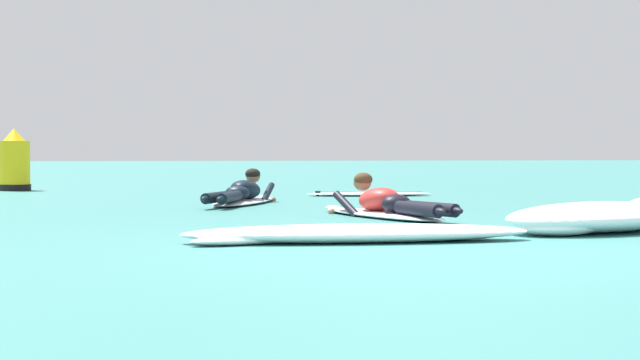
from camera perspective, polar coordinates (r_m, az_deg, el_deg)
ground_plane at (r=16.84m, az=-2.77°, el=-0.76°), size 120.00×120.00×0.00m
surfer_near at (r=10.39m, az=4.00°, el=-1.57°), size 1.21×2.57×0.53m
surfer_far at (r=13.05m, az=-4.76°, el=-0.90°), size 1.39×2.65×0.54m
drifting_surfboard at (r=15.50m, az=2.96°, el=-0.85°), size 2.12×0.77×0.16m
whitewater_front at (r=7.58m, az=2.32°, el=-3.28°), size 2.88×0.70×0.15m
whitewater_mid_right at (r=8.96m, az=16.69°, el=-2.21°), size 2.34×1.72×0.27m
channel_marker_buoy at (r=18.53m, az=-18.13°, el=0.87°), size 0.60×0.60×1.18m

